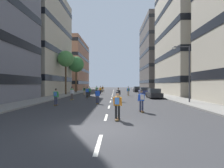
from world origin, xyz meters
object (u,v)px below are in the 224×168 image
Objects in this scene: skater_5 at (100,90)px; skater_11 at (97,95)px; streetlamp_right at (186,67)px; skater_7 at (89,91)px; parked_car_far at (144,91)px; skater_12 at (103,88)px; skater_2 at (118,94)px; skater_4 at (56,96)px; skater_1 at (117,104)px; parked_car_near at (137,89)px; skater_10 at (72,93)px; skater_3 at (97,89)px; skater_0 at (72,91)px; skater_13 at (84,90)px; street_tree_near at (66,59)px; parked_car_mid at (154,94)px; skater_6 at (142,99)px; skater_9 at (128,90)px; skater_8 at (87,92)px; street_tree_mid at (76,64)px.

skater_5 is 17.49m from skater_11.
skater_7 is (-12.84, 10.31, -3.15)m from streetlamp_right.
skater_12 is at bearing 135.22° from parked_car_far.
streetlamp_right is 3.65× the size of skater_2.
skater_2 is 7.68m from skater_4.
parked_car_far is at bearing -4.11° from skater_5.
streetlamp_right is 3.65× the size of skater_1.
skater_2 is at bearing -76.47° from skater_5.
parked_car_near is 2.47× the size of skater_10.
skater_4 is at bearing -94.88° from skater_3.
skater_0 is 1.00× the size of skater_11.
street_tree_near is at bearing -175.59° from skater_13.
skater_7 is at bearing 77.78° from skater_10.
skater_13 is (3.73, 0.29, -6.24)m from street_tree_near.
skater_6 reaches higher than parked_car_mid.
skater_7 is at bearing 103.47° from skater_11.
skater_3 is 1.00× the size of skater_4.
parked_car_near is at bearing 40.39° from skater_3.
skater_5 is 1.00× the size of skater_10.
skater_10 is 10.90m from skater_13.
skater_7 is 1.00× the size of skater_12.
skater_2 is 6.79m from skater_10.
skater_2 is 10.50m from skater_9.
skater_6 is at bearing -67.89° from skater_7.
parked_car_near is 2.47× the size of skater_1.
skater_8 is (1.59, 9.86, -0.03)m from skater_4.
skater_4 is 27.98m from skater_12.
skater_0 and skater_12 have the same top height.
skater_10 is 1.00× the size of skater_13.
skater_1 is 20.14m from skater_7.
skater_12 is at bearing 114.52° from streetlamp_right.
skater_1 and skater_5 have the same top height.
skater_8 is at bearing 67.71° from skater_10.
skater_5 is at bearing 139.93° from skater_9.
parked_car_mid is 23.92m from street_tree_mid.
parked_car_far is 22.11m from skater_4.
parked_car_near is at bearing 83.36° from skater_6.
skater_7 is (1.49, 12.69, -0.03)m from skater_4.
parked_car_mid is at bearing -49.42° from skater_3.
skater_4 is 9.08m from skater_6.
skater_11 is (-8.06, -28.59, 0.29)m from parked_car_near.
skater_2 reaches higher than parked_car_mid.
parked_car_mid is at bearing 73.26° from skater_6.
skater_4 and skater_8 have the same top height.
skater_3 is at bearing 130.58° from parked_car_mid.
skater_12 is 11.18m from skater_13.
skater_3 is at bearing 96.63° from skater_11.
skater_7 is at bearing -94.61° from skater_12.
skater_11 is at bearing -105.75° from parked_car_near.
skater_13 is (-2.06, -4.38, 0.03)m from skater_3.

